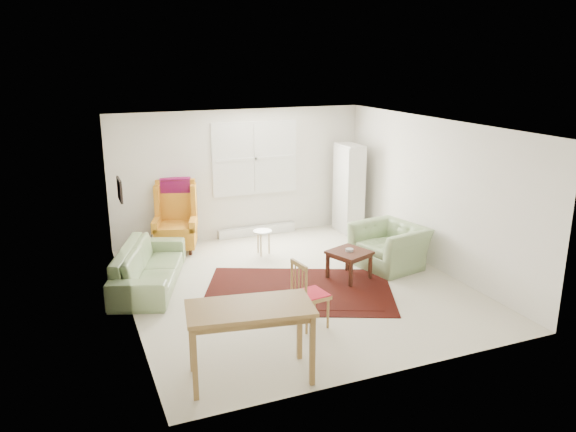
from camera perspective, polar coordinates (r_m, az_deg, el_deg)
name	(u,v)px	position (r m, az deg, el deg)	size (l,w,h in m)	color
room	(291,204)	(8.65, 0.34, 1.18)	(5.04, 5.54, 2.51)	beige
rug	(299,290)	(8.66, 1.12, -7.51)	(2.83, 1.82, 0.03)	black
sofa	(149,259)	(8.99, -13.98, -4.23)	(2.14, 0.84, 0.87)	gray
armchair	(389,242)	(9.65, 10.27, -2.61)	(1.11, 0.97, 0.86)	gray
wingback_chair	(175,216)	(10.41, -11.41, -0.04)	(0.75, 0.80, 1.30)	orange
coffee_table	(349,265)	(9.08, 6.21, -4.96)	(0.58, 0.58, 0.47)	#3F1C13
stool	(263,242)	(10.14, -2.59, -2.68)	(0.34, 0.34, 0.45)	white
cabinet	(349,189)	(11.35, 6.21, 2.77)	(0.38, 0.72, 1.79)	silver
desk	(250,342)	(6.32, -3.83, -12.69)	(1.37, 0.68, 0.87)	olive
desk_chair	(311,293)	(7.42, 2.33, -7.87)	(0.41, 0.41, 0.93)	olive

